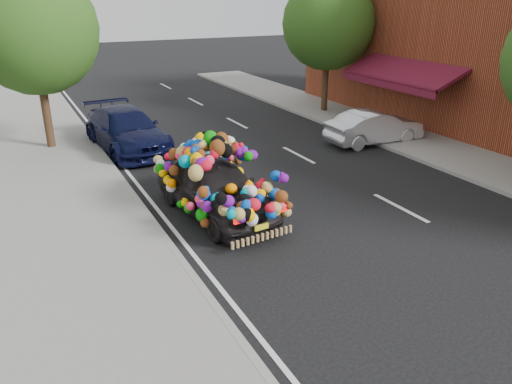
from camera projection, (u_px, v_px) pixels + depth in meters
ground at (278, 237)px, 11.29m from camera, size 100.00×100.00×0.00m
sidewalk at (80, 280)px, 9.47m from camera, size 4.00×60.00×0.12m
kerb at (178, 257)px, 10.28m from camera, size 0.15×60.00×0.13m
footpath_far at (443, 151)px, 17.19m from camera, size 3.00×40.00×0.12m
lane_markings at (400, 208)px, 12.80m from camera, size 6.00×50.00×0.01m
tree_near_sidewalk at (33, 30)px, 16.07m from camera, size 4.20×4.20×6.13m
tree_far_b at (328, 23)px, 21.48m from camera, size 4.00×4.00×5.90m
plush_art_car at (215, 174)px, 12.07m from camera, size 2.44×4.49×2.05m
navy_sedan at (126, 130)px, 17.30m from camera, size 2.39×5.01×1.41m
silver_hatchback at (375, 127)px, 18.06m from camera, size 3.68×1.37×1.20m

